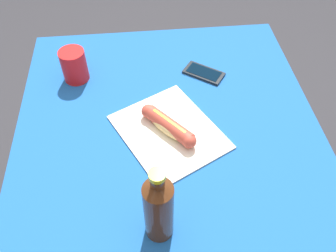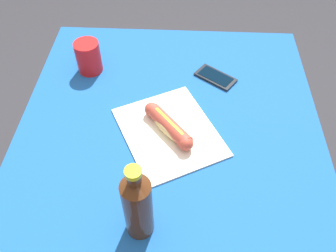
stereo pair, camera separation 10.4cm
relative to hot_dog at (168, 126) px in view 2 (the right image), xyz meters
name	(u,v)px [view 2 (the right image)]	position (x,y,z in m)	size (l,w,h in m)	color
ground_plane	(169,224)	(0.05, 0.00, -0.77)	(6.00, 6.00, 0.00)	#2D2D33
dining_table	(170,147)	(0.05, 0.00, -0.17)	(0.97, 0.93, 0.74)	brown
paper_wrapper	(168,132)	(0.00, 0.00, -0.03)	(0.31, 0.26, 0.01)	silver
hot_dog	(168,126)	(0.00, 0.00, 0.00)	(0.17, 0.15, 0.05)	#E5BC75
cell_phone	(215,77)	(0.25, -0.15, -0.02)	(0.14, 0.15, 0.01)	black
soda_bottle	(138,205)	(-0.31, 0.05, 0.08)	(0.07, 0.07, 0.25)	#4C2814
drinking_cup	(88,57)	(0.28, 0.29, 0.03)	(0.09, 0.09, 0.11)	red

